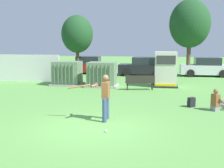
{
  "coord_description": "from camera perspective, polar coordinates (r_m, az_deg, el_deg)",
  "views": [
    {
      "loc": [
        2.09,
        -9.32,
        2.94
      ],
      "look_at": [
        0.11,
        3.5,
        1.0
      ],
      "focal_mm": 45.31,
      "sensor_mm": 36.0,
      "label": 1
    }
  ],
  "objects": [
    {
      "name": "ground_plane",
      "position": [
        10.0,
        -3.74,
        -8.62
      ],
      "size": [
        96.0,
        96.0,
        0.0
      ],
      "primitive_type": "plane",
      "color": "#5B9947"
    },
    {
      "name": "fence_panel",
      "position": [
        22.02,
        -16.52,
        3.1
      ],
      "size": [
        4.8,
        0.12,
        2.0
      ],
      "primitive_type": "cube",
      "color": "silver",
      "rests_on": "ground"
    },
    {
      "name": "transformer_west",
      "position": [
        19.6,
        -8.99,
        2.1
      ],
      "size": [
        2.1,
        1.7,
        1.62
      ],
      "color": "#9E9B93",
      "rests_on": "ground"
    },
    {
      "name": "transformer_mid_west",
      "position": [
        18.66,
        -2.03,
        1.88
      ],
      "size": [
        2.1,
        1.7,
        1.62
      ],
      "color": "#9E9B93",
      "rests_on": "ground"
    },
    {
      "name": "generator_enclosure",
      "position": [
        18.91,
        10.75,
        2.89
      ],
      "size": [
        1.6,
        1.4,
        2.3
      ],
      "color": "#262626",
      "rests_on": "ground"
    },
    {
      "name": "park_bench",
      "position": [
        17.44,
        5.66,
        0.54
      ],
      "size": [
        1.84,
        0.69,
        0.92
      ],
      "color": "#2D2823",
      "rests_on": "ground"
    },
    {
      "name": "batter",
      "position": [
        10.55,
        -1.58,
        -2.24
      ],
      "size": [
        1.61,
        0.72,
        1.74
      ],
      "color": "#384C75",
      "rests_on": "ground"
    },
    {
      "name": "sports_ball",
      "position": [
        9.4,
        -1.23,
        -9.44
      ],
      "size": [
        0.09,
        0.09,
        0.09
      ],
      "primitive_type": "sphere",
      "color": "white",
      "rests_on": "ground"
    },
    {
      "name": "seated_spectator",
      "position": [
        13.0,
        20.49,
        -3.42
      ],
      "size": [
        0.79,
        0.67,
        0.96
      ],
      "color": "gray",
      "rests_on": "ground"
    },
    {
      "name": "backpack",
      "position": [
        13.37,
        15.69,
        -3.58
      ],
      "size": [
        0.38,
        0.37,
        0.44
      ],
      "color": "black",
      "rests_on": "ground"
    },
    {
      "name": "tree_left",
      "position": [
        25.17,
        -7.03,
        9.94
      ],
      "size": [
        2.74,
        2.74,
        5.24
      ],
      "color": "#4C3828",
      "rests_on": "ground"
    },
    {
      "name": "tree_center_left",
      "position": [
        24.86,
        15.43,
        11.62
      ],
      "size": [
        3.37,
        3.37,
        6.44
      ],
      "color": "brown",
      "rests_on": "ground"
    },
    {
      "name": "parked_car_leftmost",
      "position": [
        26.55,
        -4.98,
        3.75
      ],
      "size": [
        4.21,
        1.95,
        1.62
      ],
      "color": "maroon",
      "rests_on": "ground"
    },
    {
      "name": "parked_car_left_of_center",
      "position": [
        24.99,
        6.34,
        3.44
      ],
      "size": [
        4.23,
        1.98,
        1.62
      ],
      "color": "black",
      "rests_on": "ground"
    },
    {
      "name": "parked_car_right_of_center",
      "position": [
        25.65,
        18.4,
        3.18
      ],
      "size": [
        4.21,
        1.95,
        1.62
      ],
      "color": "silver",
      "rests_on": "ground"
    }
  ]
}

